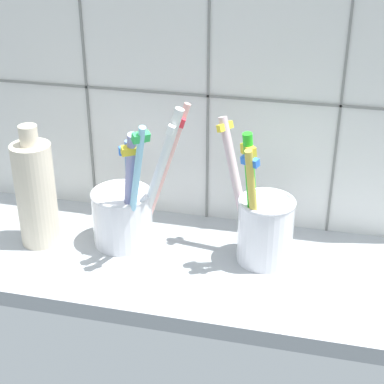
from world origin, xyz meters
The scene contains 5 objects.
counter_slab centered at (0.00, 0.00, 1.00)cm, with size 64.00×22.00×2.00cm, color #9EA3A8.
tile_wall_back centered at (0.00, 12.00, 22.50)cm, with size 64.00×2.20×45.00cm.
toothbrush_cup_left centered at (-8.27, 2.15, 6.65)cm, with size 12.14×10.09×18.37cm.
toothbrush_cup_right centered at (8.57, 2.29, 6.79)cm, with size 10.05×7.72×16.98cm.
ceramic_vase centered at (-19.01, -0.45, 8.85)cm, with size 4.86×4.86×15.54cm.
Camera 1 is at (14.90, -60.28, 42.97)cm, focal length 57.46 mm.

